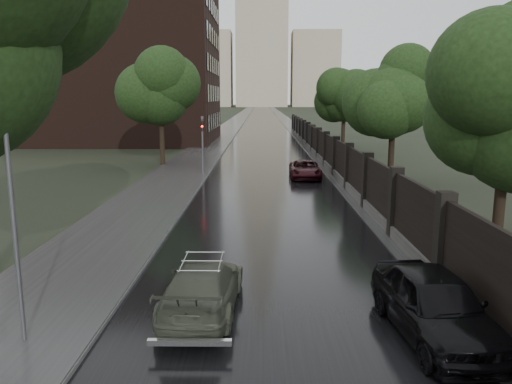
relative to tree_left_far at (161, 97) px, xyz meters
name	(u,v)px	position (x,y,z in m)	size (l,w,h in m)	color
road	(262,111)	(8.00, 160.00, -5.23)	(8.00, 420.00, 0.02)	black
sidewalk_left	(247,111)	(2.00, 160.00, -5.16)	(4.00, 420.00, 0.16)	#2D2D2D
verge_right	(276,111)	(13.50, 160.00, -5.20)	(3.00, 420.00, 0.08)	#2D2D2D
fence_right	(323,151)	(12.60, 2.01, -4.23)	(0.45, 75.72, 2.70)	#383533
tree_left_far	(161,97)	(0.00, 0.00, 0.00)	(4.25, 4.25, 7.39)	black
tree_right_a	(509,105)	(15.50, -22.00, -0.29)	(4.08, 4.08, 7.01)	black
tree_right_b	(394,102)	(15.50, -8.00, -0.29)	(4.08, 4.08, 7.01)	black
tree_right_c	(344,101)	(15.50, 10.00, -0.29)	(4.08, 4.08, 7.01)	black
lamp_post	(14,224)	(2.60, -28.50, -2.57)	(0.25, 0.12, 5.11)	#59595E
traffic_light	(203,141)	(3.70, -5.01, -2.84)	(0.16, 0.32, 4.00)	#59595E
brick_building	(111,56)	(-10.00, 22.00, 4.76)	(24.00, 18.00, 20.00)	black
stalinist_tower	(262,41)	(8.00, 270.00, 33.14)	(92.00, 30.00, 159.00)	tan
volga_sedan	(203,287)	(6.16, -26.63, -4.63)	(1.73, 4.25, 1.23)	#424839
car_right_near	(435,305)	(11.40, -27.96, -4.49)	(1.77, 4.40, 1.50)	black
car_right_far	(305,169)	(10.49, -5.85, -4.65)	(1.95, 4.24, 1.18)	black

